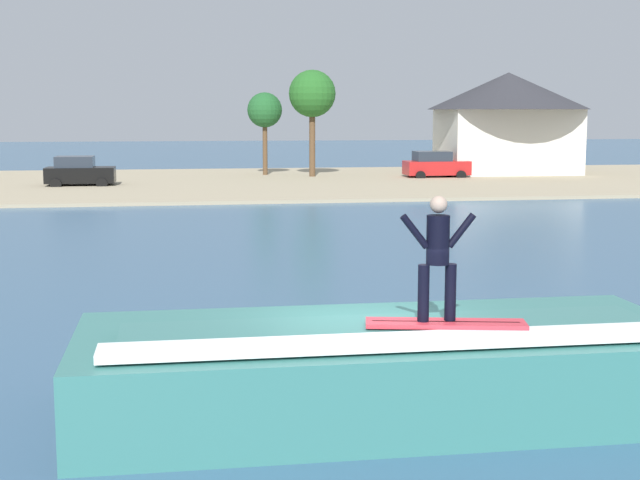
{
  "coord_description": "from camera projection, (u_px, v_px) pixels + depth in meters",
  "views": [
    {
      "loc": [
        -2.66,
        -12.89,
        4.34
      ],
      "look_at": [
        0.28,
        5.48,
        1.72
      ],
      "focal_mm": 50.59,
      "sensor_mm": 36.0,
      "label": 1
    }
  ],
  "objects": [
    {
      "name": "surfboard",
      "position": [
        446.0,
        324.0,
        12.5
      ],
      "size": [
        2.27,
        0.93,
        0.06
      ],
      "color": "#D8333F",
      "rests_on": "wave_crest"
    },
    {
      "name": "ground_plane",
      "position": [
        359.0,
        402.0,
        13.63
      ],
      "size": [
        260.0,
        260.0,
        0.0
      ],
      "primitive_type": "plane",
      "color": "#365B7C"
    },
    {
      "name": "car_far_shore",
      "position": [
        435.0,
        165.0,
        59.22
      ],
      "size": [
        4.19,
        2.25,
        1.86
      ],
      "color": "red",
      "rests_on": "ground_plane"
    },
    {
      "name": "wave_crest",
      "position": [
        385.0,
        369.0,
        13.06
      ],
      "size": [
        8.84,
        3.51,
        1.42
      ],
      "color": "#377972",
      "rests_on": "ground_plane"
    },
    {
      "name": "car_near_shore",
      "position": [
        79.0,
        172.0,
        52.43
      ],
      "size": [
        3.93,
        2.32,
        1.86
      ],
      "color": "black",
      "rests_on": "ground_plane"
    },
    {
      "name": "house_gabled_white",
      "position": [
        508.0,
        114.0,
        62.23
      ],
      "size": [
        11.13,
        11.13,
        7.11
      ],
      "color": "silver",
      "rests_on": "ground_plane"
    },
    {
      "name": "surfer",
      "position": [
        438.0,
        252.0,
        12.4
      ],
      "size": [
        1.08,
        0.32,
        1.75
      ],
      "color": "black",
      "rests_on": "surfboard"
    },
    {
      "name": "tree_tall_bare",
      "position": [
        312.0,
        95.0,
        59.07
      ],
      "size": [
        3.09,
        3.09,
        7.16
      ],
      "color": "brown",
      "rests_on": "ground_plane"
    },
    {
      "name": "tree_short_bushy",
      "position": [
        265.0,
        111.0,
        60.72
      ],
      "size": [
        2.36,
        2.36,
        5.73
      ],
      "color": "brown",
      "rests_on": "ground_plane"
    },
    {
      "name": "shoreline_bank",
      "position": [
        220.0,
        183.0,
        55.57
      ],
      "size": [
        120.0,
        25.55,
        0.17
      ],
      "color": "tan",
      "rests_on": "ground_plane"
    }
  ]
}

